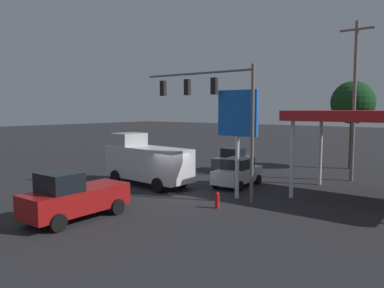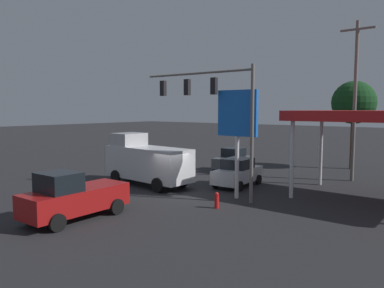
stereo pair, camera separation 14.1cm
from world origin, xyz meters
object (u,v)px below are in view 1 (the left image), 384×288
object	(u,v)px
traffic_signal_assembly	(211,101)
hatchback_crossing	(232,160)
street_tree	(353,103)
fire_hydrant	(217,200)
sedan_far	(238,172)
utility_pole	(354,98)
price_sign	(238,119)
delivery_truck	(146,161)
pickup_parked	(74,197)

from	to	relation	value
traffic_signal_assembly	hatchback_crossing	size ratio (longest dim) A/B	2.09
street_tree	fire_hydrant	xyz separation A→B (m)	(1.90, 18.49, -5.43)
hatchback_crossing	sedan_far	distance (m)	6.41
hatchback_crossing	fire_hydrant	world-z (taller)	hatchback_crossing
utility_pole	sedan_far	size ratio (longest dim) A/B	2.59
utility_pole	sedan_far	bearing A→B (deg)	50.10
utility_pole	price_sign	size ratio (longest dim) A/B	1.81
utility_pole	fire_hydrant	bearing A→B (deg)	74.35
street_tree	hatchback_crossing	bearing A→B (deg)	43.85
traffic_signal_assembly	delivery_truck	size ratio (longest dim) A/B	1.15
price_sign	sedan_far	bearing A→B (deg)	-59.59
traffic_signal_assembly	street_tree	world-z (taller)	traffic_signal_assembly
traffic_signal_assembly	hatchback_crossing	bearing A→B (deg)	-65.88
delivery_truck	hatchback_crossing	xyz separation A→B (m)	(-1.51, -8.88, -0.75)
utility_pole	delivery_truck	xyz separation A→B (m)	(10.95, 10.50, -4.42)
traffic_signal_assembly	sedan_far	world-z (taller)	traffic_signal_assembly
fire_hydrant	traffic_signal_assembly	bearing A→B (deg)	-47.95
pickup_parked	sedan_far	world-z (taller)	pickup_parked
delivery_truck	street_tree	distance (m)	19.31
utility_pole	pickup_parked	world-z (taller)	utility_pole
traffic_signal_assembly	pickup_parked	bearing A→B (deg)	74.06
price_sign	sedan_far	world-z (taller)	price_sign
delivery_truck	pickup_parked	bearing A→B (deg)	115.25
delivery_truck	street_tree	bearing A→B (deg)	-115.51
street_tree	fire_hydrant	bearing A→B (deg)	84.12
price_sign	delivery_truck	world-z (taller)	price_sign
pickup_parked	fire_hydrant	world-z (taller)	pickup_parked
hatchback_crossing	utility_pole	bearing A→B (deg)	98.67
sedan_far	street_tree	size ratio (longest dim) A/B	0.58
utility_pole	hatchback_crossing	distance (m)	10.89
traffic_signal_assembly	sedan_far	xyz separation A→B (m)	(0.23, -3.58, -4.88)
traffic_signal_assembly	price_sign	size ratio (longest dim) A/B	1.24
delivery_truck	fire_hydrant	bearing A→B (deg)	168.28
pickup_parked	delivery_truck	world-z (taller)	delivery_truck
traffic_signal_assembly	price_sign	xyz separation A→B (m)	(-1.60, -0.46, -1.07)
delivery_truck	fire_hydrant	size ratio (longest dim) A/B	7.90
traffic_signal_assembly	fire_hydrant	size ratio (longest dim) A/B	9.08
traffic_signal_assembly	street_tree	bearing A→B (deg)	-103.34
price_sign	pickup_parked	size ratio (longest dim) A/B	1.23
delivery_truck	sedan_far	size ratio (longest dim) A/B	1.55
sedan_far	fire_hydrant	xyz separation A→B (m)	(-2.19, 5.76, -0.51)
price_sign	pickup_parked	world-z (taller)	price_sign
pickup_parked	utility_pole	bearing A→B (deg)	156.36
price_sign	fire_hydrant	world-z (taller)	price_sign
sedan_far	price_sign	bearing A→B (deg)	27.23
traffic_signal_assembly	sedan_far	size ratio (longest dim) A/B	1.78
pickup_parked	street_tree	distance (m)	25.69
pickup_parked	sedan_far	distance (m)	11.93
utility_pole	delivery_truck	bearing A→B (deg)	43.79
traffic_signal_assembly	price_sign	bearing A→B (deg)	-164.04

